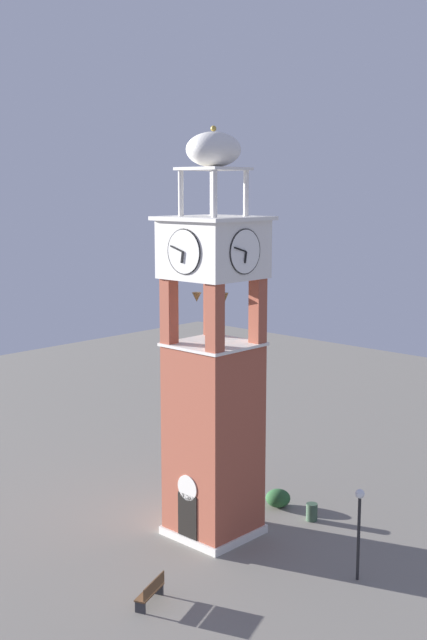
% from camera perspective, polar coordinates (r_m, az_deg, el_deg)
% --- Properties ---
extents(ground, '(80.00, 80.00, 0.00)m').
position_cam_1_polar(ground, '(36.22, 0.00, -15.02)').
color(ground, gray).
extents(clock_tower, '(3.80, 3.80, 17.49)m').
position_cam_1_polar(clock_tower, '(33.92, -0.00, -4.18)').
color(clock_tower, '#9E4C38').
rests_on(clock_tower, ground).
extents(park_bench, '(0.97, 1.65, 0.95)m').
position_cam_1_polar(park_bench, '(30.67, -4.50, -18.83)').
color(park_bench, brown).
rests_on(park_bench, ground).
extents(lamp_post, '(0.36, 0.36, 3.67)m').
position_cam_1_polar(lamp_post, '(31.83, 10.40, -13.71)').
color(lamp_post, black).
rests_on(lamp_post, ground).
extents(trash_bin, '(0.52, 0.52, 0.80)m').
position_cam_1_polar(trash_bin, '(37.58, 7.06, -13.50)').
color(trash_bin, '#38513D').
rests_on(trash_bin, ground).
extents(shrub_near_entry, '(1.18, 1.18, 0.83)m').
position_cam_1_polar(shrub_near_entry, '(38.91, 4.65, -12.61)').
color(shrub_near_entry, '#28562D').
rests_on(shrub_near_entry, ground).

